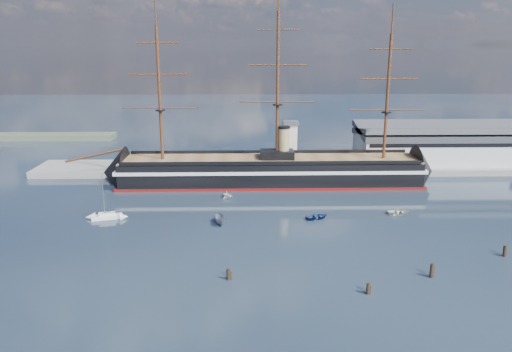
{
  "coord_description": "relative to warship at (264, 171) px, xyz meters",
  "views": [
    {
      "loc": [
        -11.44,
        -85.05,
        40.69
      ],
      "look_at": [
        -8.91,
        35.0,
        9.0
      ],
      "focal_mm": 35.0,
      "sensor_mm": 36.0,
      "label": 1
    }
  ],
  "objects": [
    {
      "name": "motorboat_b",
      "position": [
        11.55,
        -31.73,
        -4.04
      ],
      "size": [
        2.63,
        3.76,
        1.63
      ],
      "primitive_type": "imported",
      "rotation": [
        0.0,
        0.0,
        1.96
      ],
      "color": "navy",
      "rests_on": "ground"
    },
    {
      "name": "sailboat",
      "position": [
        -39.11,
        -30.69,
        -3.3
      ],
      "size": [
        7.5,
        3.89,
        11.53
      ],
      "rotation": [
        0.0,
        0.0,
        0.26
      ],
      "color": "white",
      "rests_on": "ground"
    },
    {
      "name": "piling_near_right",
      "position": [
        27.78,
        -63.4,
        -4.04
      ],
      "size": [
        0.64,
        0.64,
        3.41
      ],
      "primitive_type": "cylinder",
      "color": "black",
      "rests_on": "ground"
    },
    {
      "name": "quay_tower",
      "position": [
        8.88,
        13.0,
        5.72
      ],
      "size": [
        5.0,
        5.0,
        15.0
      ],
      "color": "silver",
      "rests_on": "ground"
    },
    {
      "name": "ground",
      "position": [
        5.88,
        -20.0,
        -4.04
      ],
      "size": [
        600.0,
        600.0,
        0.0
      ],
      "primitive_type": "plane",
      "color": "black",
      "rests_on": "ground"
    },
    {
      "name": "warship",
      "position": [
        0.0,
        0.0,
        0.0
      ],
      "size": [
        112.91,
        16.62,
        53.94
      ],
      "rotation": [
        0.0,
        0.0,
        0.0
      ],
      "color": "black",
      "rests_on": "ground"
    },
    {
      "name": "piling_far_right",
      "position": [
        45.61,
        -54.57,
        -4.04
      ],
      "size": [
        0.64,
        0.64,
        3.05
      ],
      "primitive_type": "cylinder",
      "color": "black",
      "rests_on": "ground"
    },
    {
      "name": "quay",
      "position": [
        15.88,
        16.0,
        -4.04
      ],
      "size": [
        180.0,
        18.0,
        2.0
      ],
      "primitive_type": "cube",
      "color": "slate",
      "rests_on": "ground"
    },
    {
      "name": "piling_near_mid",
      "position": [
        14.88,
        -69.34,
        -4.04
      ],
      "size": [
        0.64,
        0.64,
        2.76
      ],
      "primitive_type": "cylinder",
      "color": "black",
      "rests_on": "ground"
    },
    {
      "name": "piling_near_left",
      "position": [
        -8.78,
        -63.57,
        -4.04
      ],
      "size": [
        0.64,
        0.64,
        2.86
      ],
      "primitive_type": "cylinder",
      "color": "black",
      "rests_on": "ground"
    },
    {
      "name": "motorboat_d",
      "position": [
        -10.68,
        -14.3,
        -4.04
      ],
      "size": [
        5.92,
        5.64,
        2.09
      ],
      "primitive_type": "imported",
      "rotation": [
        0.0,
        0.0,
        0.72
      ],
      "color": "white",
      "rests_on": "ground"
    },
    {
      "name": "motorboat_a",
      "position": [
        -11.64,
        -35.09,
        -4.04
      ],
      "size": [
        7.0,
        3.88,
        2.65
      ],
      "primitive_type": "imported",
      "rotation": [
        0.0,
        0.0,
        0.23
      ],
      "color": "slate",
      "rests_on": "ground"
    },
    {
      "name": "warehouse",
      "position": [
        63.88,
        20.0,
        3.95
      ],
      "size": [
        63.0,
        21.0,
        11.6
      ],
      "color": "#B7BABC",
      "rests_on": "ground"
    },
    {
      "name": "motorboat_e",
      "position": [
        32.23,
        -28.86,
        -4.04
      ],
      "size": [
        1.42,
        3.42,
        1.59
      ],
      "primitive_type": "imported",
      "rotation": [
        0.0,
        0.0,
        1.59
      ],
      "color": "silver",
      "rests_on": "ground"
    }
  ]
}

